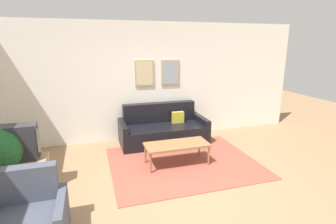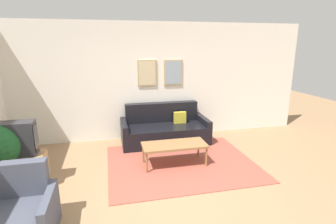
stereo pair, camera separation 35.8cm
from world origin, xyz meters
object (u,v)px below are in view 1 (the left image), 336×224
at_px(couch, 163,130).
at_px(tv, 15,143).
at_px(coffee_table, 177,145).
at_px(armchair, 28,224).

relative_size(couch, tv, 3.13).
height_order(couch, coffee_table, couch).
distance_m(couch, coffee_table, 1.23).
relative_size(couch, coffee_table, 1.65).
distance_m(couch, tv, 3.05).
bearing_deg(armchair, couch, 63.68).
height_order(coffee_table, tv, tv).
relative_size(tv, armchair, 0.73).
xyz_separation_m(couch, coffee_table, (-0.08, -1.22, 0.09)).
bearing_deg(armchair, tv, 119.26).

